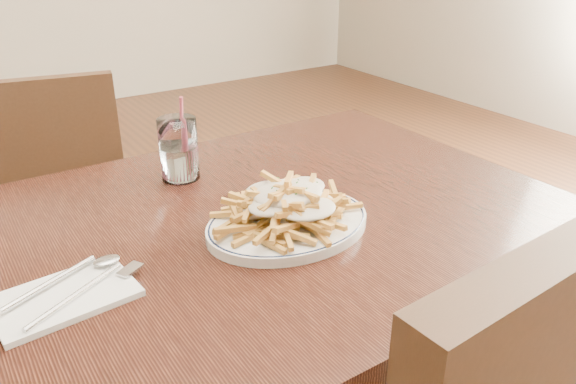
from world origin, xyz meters
TOP-DOWN VIEW (x-y plane):
  - table at (0.00, 0.00)m, footprint 1.20×0.80m
  - chair_far at (-0.18, 0.78)m, footprint 0.48×0.48m
  - fries_plate at (0.06, -0.07)m, footprint 0.34×0.32m
  - loaded_fries at (0.06, -0.07)m, footprint 0.27×0.24m
  - napkin at (-0.30, -0.06)m, footprint 0.19×0.13m
  - cutlery at (-0.30, -0.06)m, footprint 0.20×0.16m
  - water_glass at (0.00, 0.23)m, footprint 0.08×0.08m

SIDE VIEW (x-z plane):
  - chair_far at x=-0.18m, z-range 0.06..0.95m
  - table at x=0.00m, z-range 0.30..1.05m
  - napkin at x=-0.30m, z-range 0.75..0.76m
  - fries_plate at x=0.06m, z-range 0.75..0.77m
  - cutlery at x=-0.30m, z-range 0.76..0.77m
  - water_glass at x=0.00m, z-range 0.72..0.89m
  - loaded_fries at x=0.06m, z-range 0.77..0.84m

